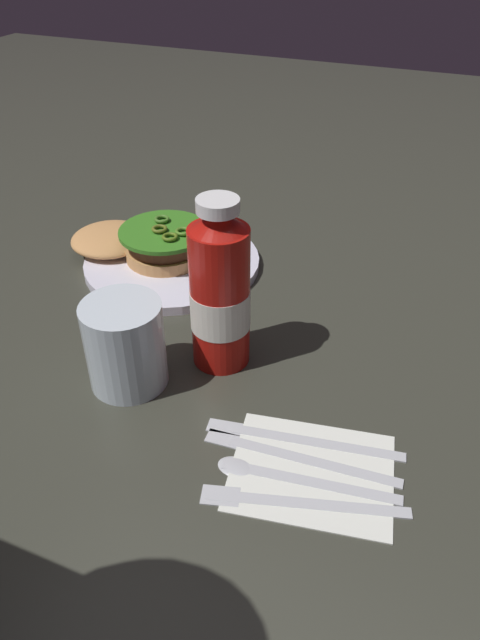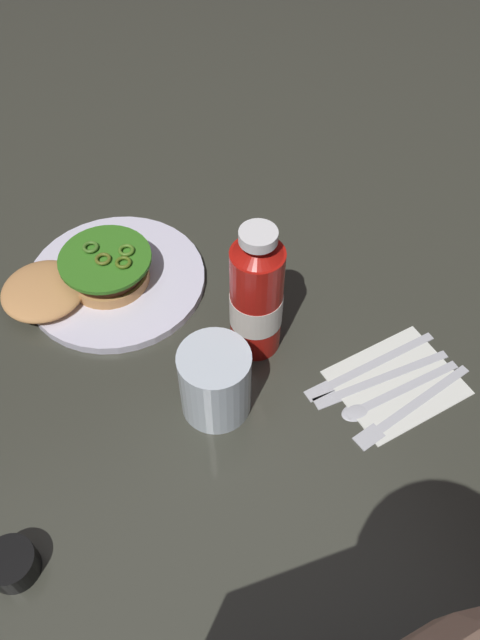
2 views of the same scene
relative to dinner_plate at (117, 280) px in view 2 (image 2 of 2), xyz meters
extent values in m
plane|color=#36372D|center=(-0.07, 0.14, -0.01)|extent=(3.00, 3.00, 0.00)
cylinder|color=white|center=(0.00, 0.00, 0.00)|extent=(0.26, 0.26, 0.01)
cylinder|color=tan|center=(0.01, 0.00, 0.02)|extent=(0.12, 0.12, 0.02)
cylinder|color=#512D19|center=(0.01, 0.00, 0.03)|extent=(0.11, 0.11, 0.02)
cylinder|color=red|center=(0.01, 0.00, 0.04)|extent=(0.10, 0.10, 0.01)
cylinder|color=#34771E|center=(0.01, 0.00, 0.05)|extent=(0.13, 0.13, 0.01)
torus|color=#4D7C23|center=(-0.02, 0.00, 0.06)|extent=(0.02, 0.02, 0.01)
torus|color=#50691A|center=(-0.01, 0.02, 0.06)|extent=(0.02, 0.02, 0.01)
torus|color=#447525|center=(0.02, -0.02, 0.06)|extent=(0.02, 0.02, 0.01)
torus|color=#59641D|center=(0.01, 0.01, 0.06)|extent=(0.02, 0.02, 0.01)
ellipsoid|color=tan|center=(0.10, 0.00, 0.02)|extent=(0.12, 0.12, 0.03)
cylinder|color=#B3150F|center=(-0.16, 0.17, 0.08)|extent=(0.07, 0.07, 0.17)
cone|color=#B3150F|center=(-0.16, 0.17, 0.18)|extent=(0.06, 0.06, 0.02)
cylinder|color=white|center=(-0.16, 0.17, 0.19)|extent=(0.05, 0.05, 0.01)
cylinder|color=white|center=(-0.16, 0.17, 0.07)|extent=(0.07, 0.07, 0.05)
cylinder|color=silver|center=(-0.08, 0.25, 0.05)|extent=(0.09, 0.09, 0.10)
cylinder|color=black|center=(0.19, 0.37, 0.01)|extent=(0.05, 0.05, 0.03)
cube|color=white|center=(-0.31, 0.29, -0.01)|extent=(0.18, 0.15, 0.00)
cube|color=silver|center=(-0.30, 0.26, 0.00)|extent=(0.18, 0.04, 0.00)
cube|color=silver|center=(-0.23, 0.27, 0.00)|extent=(0.08, 0.03, 0.00)
cube|color=silver|center=(-0.31, 0.28, 0.00)|extent=(0.18, 0.02, 0.00)
cube|color=silver|center=(-0.23, 0.29, 0.00)|extent=(0.08, 0.02, 0.00)
cube|color=silver|center=(-0.31, 0.31, 0.00)|extent=(0.17, 0.04, 0.00)
ellipsoid|color=silver|center=(-0.24, 0.32, 0.00)|extent=(0.04, 0.03, 0.00)
cube|color=silver|center=(-0.31, 0.33, 0.00)|extent=(0.19, 0.06, 0.00)
cube|color=silver|center=(-0.24, 0.35, 0.00)|extent=(0.04, 0.03, 0.00)
camera|label=1|loc=(-0.39, 0.67, 0.45)|focal=33.00mm
camera|label=2|loc=(0.03, 0.65, 0.69)|focal=35.17mm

